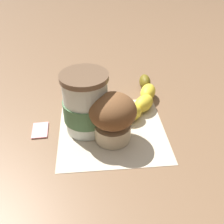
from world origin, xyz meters
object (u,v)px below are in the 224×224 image
(banana, at_px, (143,97))
(muffin, at_px, (113,116))
(sugar_packet, at_px, (40,130))
(coffee_cup, at_px, (86,104))

(banana, bearing_deg, muffin, -138.88)
(muffin, distance_m, banana, 0.15)
(banana, distance_m, sugar_packet, 0.25)
(coffee_cup, distance_m, banana, 0.16)
(sugar_packet, bearing_deg, banana, 5.65)
(coffee_cup, bearing_deg, sugar_packet, 167.26)
(muffin, xyz_separation_m, banana, (0.11, 0.09, -0.04))
(banana, height_order, sugar_packet, banana)
(coffee_cup, relative_size, sugar_packet, 2.53)
(coffee_cup, relative_size, muffin, 1.26)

